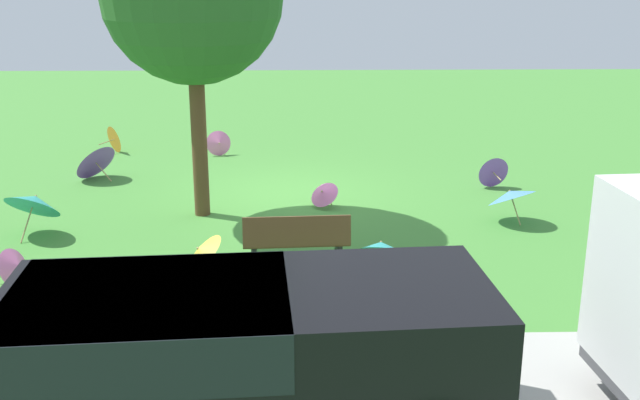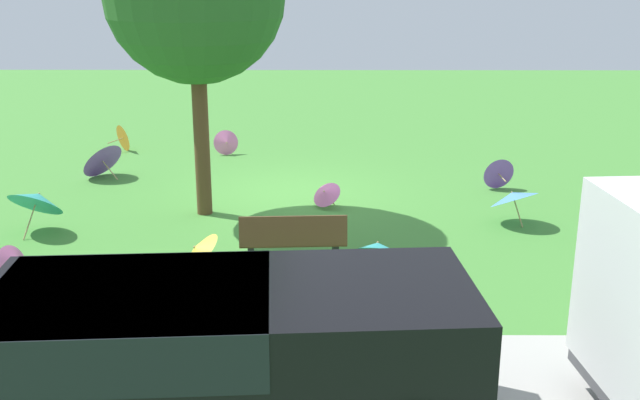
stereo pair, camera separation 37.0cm
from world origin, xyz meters
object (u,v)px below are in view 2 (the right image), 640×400
object	(u,v)px
park_bench	(293,241)
parasol_purple_0	(497,172)
parasol_pink_0	(326,193)
parasol_teal_1	(377,247)
van_dark	(214,348)
parasol_yellow_0	(198,250)
parasol_pink_1	(15,264)
parasol_pink_4	(226,143)
parasol_orange_1	(125,137)
parasol_blue_0	(513,196)
parasol_purple_3	(100,158)
parasol_teal_2	(37,199)

from	to	relation	value
park_bench	parasol_purple_0	xyz separation A→B (m)	(-4.06, -4.53, -0.13)
parasol_pink_0	parasol_teal_1	xyz separation A→B (m)	(-0.77, 3.20, 0.11)
van_dark	parasol_yellow_0	xyz separation A→B (m)	(0.83, -3.98, -0.51)
parasol_pink_0	parasol_yellow_0	xyz separation A→B (m)	(1.89, 3.34, 0.11)
parasol_pink_1	parasol_pink_4	world-z (taller)	parasol_pink_4
parasol_purple_0	parasol_yellow_0	bearing A→B (deg)	40.80
van_dark	parasol_orange_1	xyz separation A→B (m)	(3.98, -12.07, -0.57)
parasol_pink_1	parasol_blue_0	xyz separation A→B (m)	(-7.83, -2.69, 0.23)
parasol_purple_3	parasol_pink_1	xyz separation A→B (m)	(-0.43, 5.82, -0.15)
parasol_teal_2	parasol_blue_0	bearing A→B (deg)	-176.62
parasol_yellow_0	parasol_blue_0	xyz separation A→B (m)	(-5.23, -2.39, 0.12)
parasol_blue_0	parasol_pink_4	distance (m)	7.82
parasol_yellow_0	parasol_pink_4	distance (m)	7.68
van_dark	parasol_yellow_0	bearing A→B (deg)	-78.24
parasol_pink_1	parasol_teal_2	xyz separation A→B (m)	(0.46, -2.20, 0.30)
parasol_teal_2	parasol_pink_1	bearing A→B (deg)	101.77
parasol_purple_3	parasol_yellow_0	xyz separation A→B (m)	(-3.04, 5.52, -0.04)
parasol_blue_0	parasol_teal_2	bearing A→B (deg)	3.38
van_dark	parasol_teal_2	size ratio (longest dim) A/B	4.00
parasol_purple_3	parasol_teal_1	world-z (taller)	parasol_purple_3
parasol_purple_3	parasol_purple_0	bearing A→B (deg)	174.59
parasol_pink_0	parasol_blue_0	size ratio (longest dim) A/B	0.62
parasol_purple_0	parasol_pink_1	size ratio (longest dim) A/B	1.11
parasol_pink_1	parasol_orange_1	distance (m)	8.39
park_bench	parasol_blue_0	bearing A→B (deg)	-150.05
van_dark	parasol_orange_1	distance (m)	12.72
park_bench	parasol_pink_4	world-z (taller)	park_bench
van_dark	parasol_purple_3	size ratio (longest dim) A/B	3.90
parasol_yellow_0	parasol_orange_1	distance (m)	8.68
parasol_pink_1	parasol_orange_1	bearing A→B (deg)	-86.28
parasol_purple_3	parasol_pink_4	size ratio (longest dim) A/B	1.85
parasol_purple_0	parasol_pink_1	distance (m)	9.50
park_bench	parasol_orange_1	xyz separation A→B (m)	(4.56, -7.89, -0.12)
park_bench	parasol_yellow_0	size ratio (longest dim) A/B	1.95
parasol_pink_1	parasol_teal_2	distance (m)	2.26
parasol_pink_0	park_bench	bearing A→B (deg)	81.21
parasol_purple_0	parasol_purple_3	distance (m)	8.54
park_bench	parasol_purple_0	bearing A→B (deg)	-131.89
van_dark	parasol_pink_4	xyz separation A→B (m)	(1.38, -11.64, -0.60)
parasol_purple_0	parasol_purple_3	world-z (taller)	parasol_purple_3
van_dark	park_bench	size ratio (longest dim) A/B	2.90
parasol_pink_0	parasol_teal_2	size ratio (longest dim) A/B	0.64
park_bench	parasol_pink_1	distance (m)	4.05
parasol_teal_1	parasol_blue_0	bearing A→B (deg)	-138.61
parasol_purple_3	parasol_yellow_0	bearing A→B (deg)	118.80
parasol_pink_0	parasol_pink_1	world-z (taller)	parasol_pink_1
parasol_purple_0	parasol_teal_1	size ratio (longest dim) A/B	1.02
parasol_purple_3	parasol_blue_0	bearing A→B (deg)	159.24
van_dark	parasol_orange_1	size ratio (longest dim) A/B	6.88
van_dark	parasol_teal_2	xyz separation A→B (m)	(3.89, -5.89, -0.32)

